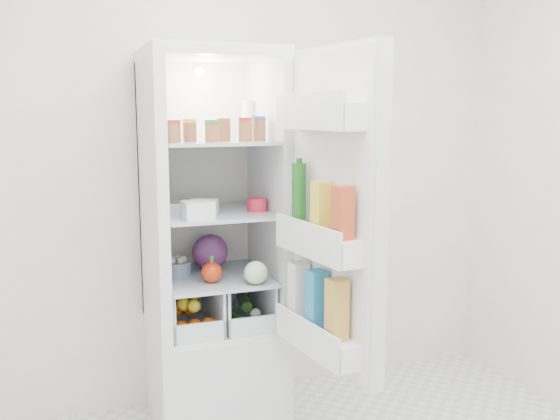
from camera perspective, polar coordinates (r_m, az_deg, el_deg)
name	(u,v)px	position (r m, az deg, el deg)	size (l,w,h in m)	color
room_walls	(377,86)	(1.85, 8.90, 11.10)	(3.02, 3.02, 2.61)	silver
refrigerator	(211,289)	(3.07, -6.29, -7.17)	(0.60, 0.60, 1.80)	silver
shelf_low	(214,277)	(2.99, -6.03, -6.11)	(0.49, 0.53, 0.01)	#A7B6C4
shelf_mid	(213,213)	(2.93, -6.13, -0.25)	(0.49, 0.53, 0.01)	#A7B6C4
shelf_top	(212,142)	(2.89, -6.24, 6.21)	(0.49, 0.53, 0.01)	#A7B6C4
crisper_left	(189,306)	(3.01, -8.28, -8.69)	(0.23, 0.46, 0.22)	silver
crisper_right	(239,301)	(3.06, -3.74, -8.28)	(0.23, 0.46, 0.22)	silver
condiment_jars	(211,132)	(2.81, -6.31, 7.14)	(0.46, 0.32, 0.08)	#B21919
squeeze_bottle	(247,119)	(3.08, -3.01, 8.29)	(0.05, 0.05, 0.19)	white
tub_white	(197,210)	(2.71, -7.56, -0.03)	(0.12, 0.12, 0.08)	silver
tub_cream	(203,208)	(2.78, -7.01, 0.15)	(0.12, 0.12, 0.07)	beige
tin_red	(257,204)	(2.92, -2.12, 0.51)	(0.09, 0.09, 0.06)	red
foil_tray	(177,207)	(2.94, -9.42, 0.31)	(0.18, 0.13, 0.04)	silver
red_cabbage	(210,252)	(3.09, -6.42, -3.83)	(0.17, 0.17, 0.17)	#541E59
bell_pepper	(212,272)	(2.86, -6.26, -5.69)	(0.10, 0.10, 0.10)	red
mushroom_bowl	(177,268)	(3.03, -9.38, -5.25)	(0.13, 0.13, 0.06)	#7E9DBD
salad_bag	(256,273)	(2.82, -2.23, -5.75)	(0.11, 0.11, 0.11)	beige
citrus_pile	(190,314)	(2.95, -8.22, -9.42)	(0.20, 0.24, 0.16)	#E0580B
veg_pile	(241,310)	(3.08, -3.63, -9.11)	(0.16, 0.30, 0.10)	#1B4717
fridge_door	(331,219)	(2.50, 4.65, -0.84)	(0.24, 0.60, 1.30)	silver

